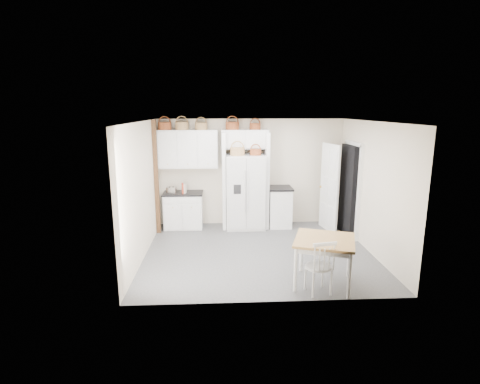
{
  "coord_description": "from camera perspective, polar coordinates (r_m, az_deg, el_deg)",
  "views": [
    {
      "loc": [
        -0.76,
        -7.09,
        2.84
      ],
      "look_at": [
        -0.35,
        0.4,
        1.16
      ],
      "focal_mm": 28.0,
      "sensor_mm": 36.0,
      "label": 1
    }
  ],
  "objects": [
    {
      "name": "ceiling",
      "position": [
        7.14,
        3.0,
        10.68
      ],
      "size": [
        4.5,
        4.5,
        0.0
      ],
      "primitive_type": "plane",
      "color": "white",
      "rests_on": "wall_back"
    },
    {
      "name": "basket_fridge_b",
      "position": [
        8.74,
        2.38,
        6.09
      ],
      "size": [
        0.26,
        0.26,
        0.14
      ],
      "primitive_type": "cylinder",
      "color": "#612713",
      "rests_on": "refrigerator"
    },
    {
      "name": "fridge_panel_left",
      "position": [
        8.95,
        -2.46,
        1.73
      ],
      "size": [
        0.08,
        0.6,
        2.3
      ],
      "primitive_type": "cube",
      "color": "silver",
      "rests_on": "floor"
    },
    {
      "name": "wall_back",
      "position": [
        9.25,
        1.6,
        3.03
      ],
      "size": [
        4.5,
        0.0,
        4.5
      ],
      "primitive_type": "plane",
      "rotation": [
        1.57,
        0.0,
        0.0
      ],
      "color": "beige",
      "rests_on": "floor"
    },
    {
      "name": "refrigerator",
      "position": [
        8.98,
        0.81,
        0.07
      ],
      "size": [
        0.92,
        0.74,
        1.78
      ],
      "primitive_type": "cube",
      "color": "silver",
      "rests_on": "floor"
    },
    {
      "name": "bridge_cabinet",
      "position": [
        8.97,
        0.76,
        8.04
      ],
      "size": [
        1.12,
        0.34,
        0.45
      ],
      "primitive_type": "cube",
      "color": "silver",
      "rests_on": "wall_back"
    },
    {
      "name": "floor",
      "position": [
        7.68,
        2.78,
        -9.11
      ],
      "size": [
        4.5,
        4.5,
        0.0
      ],
      "primitive_type": "plane",
      "color": "#3A3A3C",
      "rests_on": "ground"
    },
    {
      "name": "basket_bridge_b",
      "position": [
        8.97,
        2.31,
        9.95
      ],
      "size": [
        0.26,
        0.26,
        0.15
      ],
      "primitive_type": "cylinder",
      "color": "#612713",
      "rests_on": "bridge_cabinet"
    },
    {
      "name": "basket_upper_a",
      "position": [
        9.02,
        -11.4,
        9.82
      ],
      "size": [
        0.31,
        0.31,
        0.17
      ],
      "primitive_type": "cylinder",
      "color": "#612713",
      "rests_on": "upper_cabinet"
    },
    {
      "name": "basket_bridge_a",
      "position": [
        8.94,
        -1.18,
        10.05
      ],
      "size": [
        0.32,
        0.32,
        0.18
      ],
      "primitive_type": "cylinder",
      "color": "#612713",
      "rests_on": "bridge_cabinet"
    },
    {
      "name": "upper_cabinet",
      "position": [
        9.0,
        -7.91,
        6.5
      ],
      "size": [
        1.4,
        0.34,
        0.9
      ],
      "primitive_type": "cube",
      "color": "silver",
      "rests_on": "wall_back"
    },
    {
      "name": "basket_upper_b",
      "position": [
        8.97,
        -8.85,
        9.92
      ],
      "size": [
        0.31,
        0.31,
        0.18
      ],
      "primitive_type": "cylinder",
      "color": "olive",
      "rests_on": "upper_cabinet"
    },
    {
      "name": "toaster",
      "position": [
        8.98,
        -10.39,
        0.27
      ],
      "size": [
        0.25,
        0.18,
        0.16
      ],
      "primitive_type": "cube",
      "rotation": [
        0.0,
        0.0,
        -0.25
      ],
      "color": "silver",
      "rests_on": "counter_left"
    },
    {
      "name": "wall_right",
      "position": [
        7.86,
        19.44,
        0.59
      ],
      "size": [
        0.0,
        4.0,
        4.0
      ],
      "primitive_type": "plane",
      "rotation": [
        1.57,
        0.0,
        -1.57
      ],
      "color": "beige",
      "rests_on": "floor"
    },
    {
      "name": "wall_left",
      "position": [
        7.41,
        -14.69,
        0.21
      ],
      "size": [
        0.0,
        4.0,
        4.0
      ],
      "primitive_type": "plane",
      "rotation": [
        1.57,
        0.0,
        1.57
      ],
      "color": "beige",
      "rests_on": "floor"
    },
    {
      "name": "base_cab_right",
      "position": [
        9.22,
        6.02,
        -2.36
      ],
      "size": [
        0.53,
        0.64,
        0.94
      ],
      "primitive_type": "cube",
      "color": "silver",
      "rests_on": "floor"
    },
    {
      "name": "door_slab",
      "position": [
        8.99,
        13.45,
        0.62
      ],
      "size": [
        0.21,
        0.79,
        2.05
      ],
      "primitive_type": "cube",
      "rotation": [
        0.0,
        0.0,
        -1.36
      ],
      "color": "white",
      "rests_on": "floor"
    },
    {
      "name": "cookbook_cream",
      "position": [
        8.95,
        -8.35,
        0.5
      ],
      "size": [
        0.05,
        0.15,
        0.22
      ],
      "primitive_type": "cube",
      "rotation": [
        0.0,
        0.0,
        -0.16
      ],
      "color": "beige",
      "rests_on": "counter_left"
    },
    {
      "name": "base_cab_left",
      "position": [
        9.16,
        -8.6,
        -2.85
      ],
      "size": [
        0.9,
        0.57,
        0.84
      ],
      "primitive_type": "cube",
      "color": "silver",
      "rests_on": "floor"
    },
    {
      "name": "basket_upper_c",
      "position": [
        8.94,
        -5.93,
        9.94
      ],
      "size": [
        0.29,
        0.29,
        0.17
      ],
      "primitive_type": "cylinder",
      "color": "olive",
      "rests_on": "upper_cabinet"
    },
    {
      "name": "basket_fridge_a",
      "position": [
        8.71,
        -0.4,
        6.21
      ],
      "size": [
        0.34,
        0.34,
        0.18
      ],
      "primitive_type": "cylinder",
      "color": "olive",
      "rests_on": "refrigerator"
    },
    {
      "name": "counter_left",
      "position": [
        9.06,
        -8.69,
        -0.18
      ],
      "size": [
        0.94,
        0.61,
        0.04
      ],
      "primitive_type": "cube",
      "color": "black",
      "rests_on": "base_cab_left"
    },
    {
      "name": "doorway_void",
      "position": [
        8.79,
        16.31,
        0.19
      ],
      "size": [
        0.18,
        0.85,
        2.05
      ],
      "primitive_type": "cube",
      "color": "black",
      "rests_on": "floor"
    },
    {
      "name": "dining_table",
      "position": [
        6.38,
        12.62,
        -10.29
      ],
      "size": [
        1.19,
        1.19,
        0.78
      ],
      "primitive_type": "cube",
      "rotation": [
        0.0,
        0.0,
        -0.33
      ],
      "color": "#94613D",
      "rests_on": "floor"
    },
    {
      "name": "cookbook_red",
      "position": [
        8.95,
        -8.74,
        0.58
      ],
      "size": [
        0.06,
        0.16,
        0.24
      ],
      "primitive_type": "cube",
      "rotation": [
        0.0,
        0.0,
        0.18
      ],
      "color": "#B23520",
      "rests_on": "counter_left"
    },
    {
      "name": "fridge_panel_right",
      "position": [
        9.02,
        4.03,
        1.79
      ],
      "size": [
        0.08,
        0.6,
        2.3
      ],
      "primitive_type": "cube",
      "color": "silver",
      "rests_on": "floor"
    },
    {
      "name": "windsor_chair",
      "position": [
        6.05,
        11.89,
        -11.05
      ],
      "size": [
        0.49,
        0.46,
        0.87
      ],
      "primitive_type": "cube",
      "rotation": [
        0.0,
        0.0,
        0.19
      ],
      "color": "silver",
      "rests_on": "floor"
    },
    {
      "name": "trim_post",
      "position": [
        8.7,
        -12.64,
        2.12
      ],
      "size": [
        0.09,
        0.09,
        2.6
      ],
      "primitive_type": "cube",
      "color": "#3E2313",
      "rests_on": "floor"
    },
    {
      "name": "counter_right",
      "position": [
        9.11,
        6.09,
        0.62
      ],
      "size": [
        0.57,
        0.68,
        0.04
      ],
      "primitive_type": "cube",
      "color": "black",
      "rests_on": "base_cab_right"
    }
  ]
}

